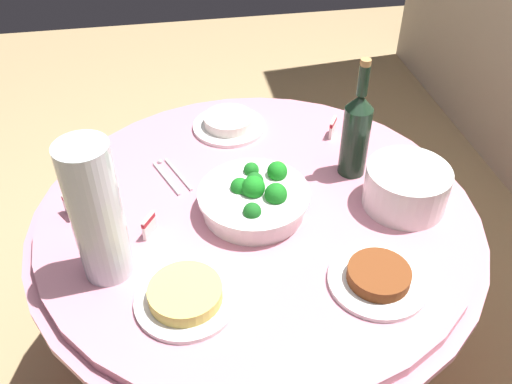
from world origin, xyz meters
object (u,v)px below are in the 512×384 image
at_px(serving_tongs, 171,175).
at_px(label_placard_rear, 69,207).
at_px(broccoli_bowl, 255,198).
at_px(food_plate_noodles, 186,296).
at_px(decorative_fruit_vase, 98,221).
at_px(wine_bottle, 356,132).
at_px(food_plate_stir_fry, 378,278).
at_px(food_plate_rice, 229,123).
at_px(label_placard_front, 149,225).
at_px(plate_stack, 406,187).
at_px(label_placard_mid, 333,127).

distance_m(serving_tongs, label_placard_rear, 0.28).
relative_size(broccoli_bowl, label_placard_rear, 5.09).
bearing_deg(food_plate_noodles, decorative_fruit_vase, -127.40).
xyz_separation_m(wine_bottle, food_plate_stir_fry, (0.40, -0.07, -0.11)).
relative_size(serving_tongs, label_placard_rear, 3.00).
xyz_separation_m(wine_bottle, food_plate_rice, (-0.27, -0.30, -0.11)).
bearing_deg(food_plate_noodles, serving_tongs, -179.15).
height_order(food_plate_stir_fry, label_placard_front, label_placard_front).
height_order(plate_stack, food_plate_noodles, plate_stack).
bearing_deg(serving_tongs, decorative_fruit_vase, -26.10).
relative_size(plate_stack, label_placard_mid, 3.82).
bearing_deg(serving_tongs, plate_stack, 69.25).
xyz_separation_m(plate_stack, decorative_fruit_vase, (0.10, -0.74, 0.09)).
bearing_deg(food_plate_stir_fry, decorative_fruit_vase, -104.03).
distance_m(broccoli_bowl, food_plate_noodles, 0.33).
height_order(decorative_fruit_vase, food_plate_stir_fry, decorative_fruit_vase).
relative_size(broccoli_bowl, food_plate_rice, 1.27).
xyz_separation_m(broccoli_bowl, plate_stack, (0.04, 0.38, 0.02)).
xyz_separation_m(decorative_fruit_vase, label_placard_mid, (-0.43, 0.64, -0.12)).
bearing_deg(food_plate_noodles, broccoli_bowl, 143.47).
bearing_deg(food_plate_noodles, label_placard_rear, -140.93).
height_order(serving_tongs, food_plate_stir_fry, food_plate_stir_fry).
xyz_separation_m(food_plate_rice, label_placard_mid, (0.09, 0.30, 0.01)).
bearing_deg(label_placard_mid, label_placard_front, -58.74).
distance_m(label_placard_front, label_placard_mid, 0.64).
xyz_separation_m(serving_tongs, food_plate_stir_fry, (0.46, 0.43, 0.01)).
xyz_separation_m(food_plate_noodles, label_placard_rear, (-0.32, -0.26, 0.01)).
relative_size(serving_tongs, food_plate_stir_fry, 0.75).
xyz_separation_m(broccoli_bowl, label_placard_front, (0.04, -0.26, -0.01)).
bearing_deg(broccoli_bowl, label_placard_mid, 135.62).
distance_m(plate_stack, food_plate_stir_fry, 0.29).
bearing_deg(label_placard_rear, wine_bottle, 94.16).
distance_m(food_plate_noodles, label_placard_mid, 0.74).
xyz_separation_m(plate_stack, serving_tongs, (-0.22, -0.58, -0.05)).
distance_m(food_plate_rice, label_placard_rear, 0.55).
height_order(food_plate_noodles, label_placard_rear, label_placard_rear).
height_order(decorative_fruit_vase, label_placard_front, decorative_fruit_vase).
bearing_deg(wine_bottle, decorative_fruit_vase, -68.63).
relative_size(decorative_fruit_vase, label_placard_rear, 6.18).
relative_size(wine_bottle, label_placard_rear, 6.11).
relative_size(plate_stack, food_plate_stir_fry, 0.95).
height_order(serving_tongs, label_placard_front, label_placard_front).
distance_m(wine_bottle, label_placard_rear, 0.75).
height_order(food_plate_rice, label_placard_mid, label_placard_mid).
distance_m(serving_tongs, food_plate_stir_fry, 0.63).
xyz_separation_m(label_placard_front, label_placard_mid, (-0.33, 0.55, 0.00)).
height_order(wine_bottle, decorative_fruit_vase, decorative_fruit_vase).
bearing_deg(broccoli_bowl, wine_bottle, 111.45).
relative_size(broccoli_bowl, plate_stack, 1.33).
xyz_separation_m(plate_stack, label_placard_mid, (-0.34, -0.09, -0.02)).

